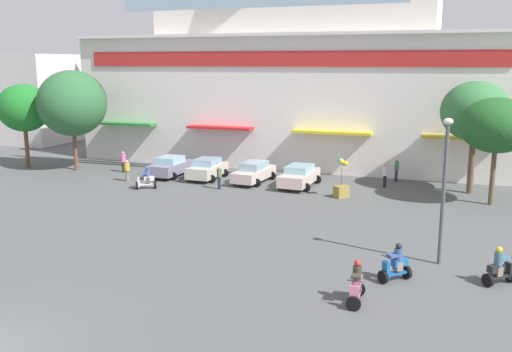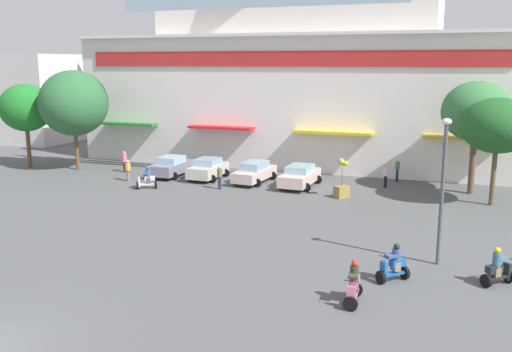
% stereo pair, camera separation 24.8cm
% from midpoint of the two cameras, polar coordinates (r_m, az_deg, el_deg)
% --- Properties ---
extents(ground_plane, '(128.00, 128.00, 0.00)m').
position_cam_midpoint_polar(ground_plane, '(29.25, -8.05, -5.50)').
color(ground_plane, '#4F5153').
extents(colonial_building, '(35.70, 18.23, 20.91)m').
position_cam_midpoint_polar(colonial_building, '(50.14, 4.40, 12.11)').
color(colonial_building, white).
rests_on(colonial_building, ground).
extents(flank_building_left, '(13.58, 11.06, 9.26)m').
position_cam_midpoint_polar(flank_building_left, '(68.41, -22.59, 7.38)').
color(flank_building_left, silver).
rests_on(flank_building_left, ground).
extents(plaza_tree_0, '(4.40, 3.85, 6.75)m').
position_cam_midpoint_polar(plaza_tree_0, '(49.36, -22.58, 6.36)').
color(plaza_tree_0, brown).
rests_on(plaza_tree_0, ground).
extents(plaza_tree_1, '(4.36, 4.79, 7.30)m').
position_cam_midpoint_polar(plaza_tree_1, '(38.84, 21.14, 6.09)').
color(plaza_tree_1, brown).
rests_on(plaza_tree_1, ground).
extents(plaza_tree_2, '(5.16, 5.63, 7.86)m').
position_cam_midpoint_polar(plaza_tree_2, '(46.72, -18.24, 6.99)').
color(plaza_tree_2, brown).
rests_on(plaza_tree_2, ground).
extents(plaza_tree_3, '(4.27, 4.47, 6.45)m').
position_cam_midpoint_polar(plaza_tree_3, '(36.12, 23.00, 4.72)').
color(plaza_tree_3, brown).
rests_on(plaza_tree_3, ground).
extents(parked_car_0, '(2.44, 4.00, 1.52)m').
position_cam_midpoint_polar(parked_car_0, '(42.84, -8.84, 0.98)').
color(parked_car_0, gray).
rests_on(parked_car_0, ground).
extents(parked_car_1, '(2.39, 3.87, 1.54)m').
position_cam_midpoint_polar(parked_car_1, '(41.51, -5.15, 0.74)').
color(parked_car_1, beige).
rests_on(parked_car_1, ground).
extents(parked_car_2, '(2.50, 4.54, 1.50)m').
position_cam_midpoint_polar(parked_car_2, '(40.22, -0.41, 0.40)').
color(parked_car_2, beige).
rests_on(parked_car_2, ground).
extents(parked_car_3, '(2.50, 4.54, 1.50)m').
position_cam_midpoint_polar(parked_car_3, '(38.97, 4.21, 0.03)').
color(parked_car_3, beige).
rests_on(parked_car_3, ground).
extents(scooter_rider_0, '(1.44, 1.17, 1.56)m').
position_cam_midpoint_polar(scooter_rider_0, '(38.95, -11.23, -0.35)').
color(scooter_rider_0, black).
rests_on(scooter_rider_0, ground).
extents(scooter_rider_1, '(0.58, 1.50, 1.58)m').
position_cam_midpoint_polar(scooter_rider_1, '(20.75, 9.78, -10.87)').
color(scooter_rider_1, black).
rests_on(scooter_rider_1, ground).
extents(scooter_rider_2, '(1.31, 1.29, 1.54)m').
position_cam_midpoint_polar(scooter_rider_2, '(23.94, 23.13, -8.64)').
color(scooter_rider_2, black).
rests_on(scooter_rider_2, ground).
extents(scooter_rider_3, '(1.29, 1.29, 1.54)m').
position_cam_midpoint_polar(scooter_rider_3, '(23.02, 13.65, -8.77)').
color(scooter_rider_3, black).
rests_on(scooter_rider_3, ground).
extents(pedestrian_0, '(0.50, 0.50, 1.64)m').
position_cam_midpoint_polar(pedestrian_0, '(45.19, -13.43, 1.53)').
color(pedestrian_0, black).
rests_on(pedestrian_0, ground).
extents(pedestrian_1, '(0.42, 0.42, 1.68)m').
position_cam_midpoint_polar(pedestrian_1, '(41.63, 13.87, 0.75)').
color(pedestrian_1, '#241E43').
rests_on(pedestrian_1, ground).
extents(pedestrian_2, '(0.51, 0.51, 1.62)m').
position_cam_midpoint_polar(pedestrian_2, '(39.65, 12.75, 0.19)').
color(pedestrian_2, black).
rests_on(pedestrian_2, ground).
extents(pedestrian_3, '(0.51, 0.51, 1.56)m').
position_cam_midpoint_polar(pedestrian_3, '(41.70, -13.08, 0.67)').
color(pedestrian_3, slate).
rests_on(pedestrian_3, ground).
extents(pedestrian_4, '(0.48, 0.48, 1.58)m').
position_cam_midpoint_polar(pedestrian_4, '(38.14, -3.93, -0.02)').
color(pedestrian_4, '#21273E').
rests_on(pedestrian_4, ground).
extents(streetlamp_near, '(0.40, 0.40, 6.25)m').
position_cam_midpoint_polar(streetlamp_near, '(24.62, 18.24, -0.36)').
color(streetlamp_near, '#474C51').
rests_on(streetlamp_near, ground).
extents(balloon_vendor_cart, '(1.02, 1.08, 2.54)m').
position_cam_midpoint_polar(balloon_vendor_cart, '(36.13, 8.46, -0.77)').
color(balloon_vendor_cart, olive).
rests_on(balloon_vendor_cart, ground).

